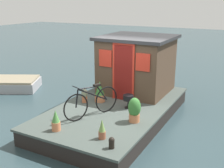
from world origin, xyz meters
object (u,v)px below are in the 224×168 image
bicycle (92,102)px  potted_plant_mint (100,92)px  potted_plant_succulent (85,95)px  houseboat_cabin (137,64)px  dinghy_boat (3,84)px  potted_plant_ivy (102,129)px  charcoal_grill (128,98)px  mooring_bollard (112,142)px  potted_plant_fern (134,110)px  potted_plant_basil (56,121)px

bicycle → potted_plant_mint: bearing=20.3°
potted_plant_succulent → potted_plant_mint: (0.28, -0.37, 0.08)m
potted_plant_mint → houseboat_cabin: bearing=-20.7°
dinghy_boat → potted_plant_ivy: bearing=-112.3°
potted_plant_succulent → potted_plant_mint: 0.47m
potted_plant_ivy → charcoal_grill: potted_plant_ivy is taller
bicycle → mooring_bollard: size_ratio=6.37×
potted_plant_succulent → dinghy_boat: bearing=80.5°
potted_plant_fern → dinghy_boat: (1.33, 6.36, -0.57)m
potted_plant_succulent → potted_plant_fern: potted_plant_fern is taller
potted_plant_mint → potted_plant_basil: potted_plant_mint is taller
charcoal_grill → dinghy_boat: bearing=84.6°
potted_plant_ivy → dinghy_boat: (2.50, 6.11, -0.47)m
charcoal_grill → bicycle: bearing=149.0°
potted_plant_ivy → dinghy_boat: potted_plant_ivy is taller
mooring_bollard → potted_plant_basil: bearing=86.0°
potted_plant_ivy → charcoal_grill: 1.97m
potted_plant_succulent → potted_plant_basil: 1.98m
potted_plant_mint → potted_plant_basil: (-2.20, -0.11, -0.06)m
dinghy_boat → potted_plant_succulent: bearing=-99.5°
houseboat_cabin → dinghy_boat: (-1.00, 5.39, -1.19)m
potted_plant_succulent → potted_plant_basil: potted_plant_basil is taller
houseboat_cabin → potted_plant_fern: (-2.33, -0.97, -0.62)m
potted_plant_mint → mooring_bollard: 2.85m
bicycle → charcoal_grill: (0.99, -0.59, -0.11)m
houseboat_cabin → charcoal_grill: 1.74m
houseboat_cabin → charcoal_grill: houseboat_cabin is taller
houseboat_cabin → potted_plant_ivy: (-3.50, -0.72, -0.72)m
bicycle → potted_plant_succulent: 1.11m
houseboat_cabin → potted_plant_mint: houseboat_cabin is taller
potted_plant_mint → dinghy_boat: 4.89m
charcoal_grill → mooring_bollard: 2.33m
potted_plant_basil → dinghy_boat: (2.67, 4.94, -0.49)m
bicycle → houseboat_cabin: bearing=-3.6°
potted_plant_mint → mooring_bollard: potted_plant_mint is taller
houseboat_cabin → potted_plant_succulent: 2.11m
potted_plant_succulent → mooring_bollard: size_ratio=1.69×
potted_plant_mint → mooring_bollard: (-2.30, -1.66, -0.17)m
potted_plant_fern → mooring_bollard: (-1.45, -0.13, -0.19)m
potted_plant_ivy → potted_plant_basil: bearing=98.1°
charcoal_grill → potted_plant_fern: bearing=-145.3°
charcoal_grill → houseboat_cabin: bearing=15.6°
bicycle → potted_plant_mint: bicycle is taller
potted_plant_basil → mooring_bollard: bearing=-94.0°
potted_plant_ivy → potted_plant_fern: bearing=-12.2°
potted_plant_fern → charcoal_grill: bearing=34.7°
potted_plant_ivy → bicycle: bearing=42.2°
potted_plant_fern → potted_plant_basil: bearing=133.4°
potted_plant_ivy → charcoal_grill: bearing=8.2°
dinghy_boat → mooring_bollard: bearing=-113.1°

